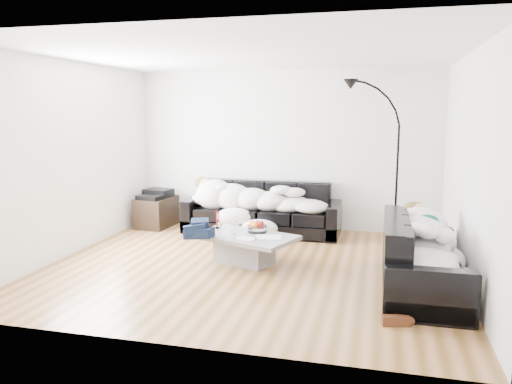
% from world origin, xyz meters
% --- Properties ---
extents(ground, '(5.00, 5.00, 0.00)m').
position_xyz_m(ground, '(0.00, 0.00, 0.00)').
color(ground, brown).
rests_on(ground, ground).
extents(wall_back, '(5.00, 0.02, 2.60)m').
position_xyz_m(wall_back, '(0.00, 2.25, 1.30)').
color(wall_back, silver).
rests_on(wall_back, ground).
extents(wall_left, '(0.02, 4.50, 2.60)m').
position_xyz_m(wall_left, '(-2.50, 0.00, 1.30)').
color(wall_left, silver).
rests_on(wall_left, ground).
extents(wall_right, '(0.02, 4.50, 2.60)m').
position_xyz_m(wall_right, '(2.50, 0.00, 1.30)').
color(wall_right, silver).
rests_on(wall_right, ground).
extents(ceiling, '(5.00, 5.00, 0.00)m').
position_xyz_m(ceiling, '(0.00, 0.00, 2.60)').
color(ceiling, white).
rests_on(ceiling, ground).
extents(sofa_back, '(2.47, 0.85, 0.81)m').
position_xyz_m(sofa_back, '(-0.27, 1.75, 0.40)').
color(sofa_back, black).
rests_on(sofa_back, ground).
extents(sofa_right, '(0.83, 1.94, 0.78)m').
position_xyz_m(sofa_right, '(2.03, -0.37, 0.39)').
color(sofa_right, black).
rests_on(sofa_right, ground).
extents(sleeper_back, '(2.09, 0.72, 0.42)m').
position_xyz_m(sleeper_back, '(-0.27, 1.70, 0.63)').
color(sleeper_back, silver).
rests_on(sleeper_back, sofa_back).
extents(sleeper_right, '(0.70, 1.66, 0.41)m').
position_xyz_m(sleeper_right, '(2.03, -0.37, 0.62)').
color(sleeper_right, silver).
rests_on(sleeper_right, sofa_right).
extents(teal_cushion, '(0.42, 0.38, 0.20)m').
position_xyz_m(teal_cushion, '(1.97, 0.23, 0.72)').
color(teal_cushion, '#09453A').
rests_on(teal_cushion, sofa_right).
extents(coffee_table, '(1.45, 1.14, 0.37)m').
position_xyz_m(coffee_table, '(-0.11, 0.11, 0.19)').
color(coffee_table, '#939699').
rests_on(coffee_table, ground).
extents(fruit_bowl, '(0.29, 0.29, 0.16)m').
position_xyz_m(fruit_bowl, '(0.02, 0.28, 0.45)').
color(fruit_bowl, white).
rests_on(fruit_bowl, coffee_table).
extents(wine_glass_a, '(0.07, 0.07, 0.16)m').
position_xyz_m(wine_glass_a, '(-0.32, 0.25, 0.45)').
color(wine_glass_a, white).
rests_on(wine_glass_a, coffee_table).
extents(wine_glass_b, '(0.07, 0.07, 0.16)m').
position_xyz_m(wine_glass_b, '(-0.42, 0.10, 0.45)').
color(wine_glass_b, white).
rests_on(wine_glass_b, coffee_table).
extents(wine_glass_c, '(0.09, 0.09, 0.18)m').
position_xyz_m(wine_glass_c, '(-0.24, 0.11, 0.46)').
color(wine_glass_c, white).
rests_on(wine_glass_c, coffee_table).
extents(candle_left, '(0.05, 0.05, 0.25)m').
position_xyz_m(candle_left, '(-0.55, 0.35, 0.50)').
color(candle_left, maroon).
rests_on(candle_left, coffee_table).
extents(candle_right, '(0.05, 0.05, 0.22)m').
position_xyz_m(candle_right, '(-0.54, 0.37, 0.48)').
color(candle_right, maroon).
rests_on(candle_right, coffee_table).
extents(newspaper_a, '(0.36, 0.30, 0.01)m').
position_xyz_m(newspaper_a, '(0.22, 0.05, 0.38)').
color(newspaper_a, silver).
rests_on(newspaper_a, coffee_table).
extents(newspaper_b, '(0.29, 0.24, 0.01)m').
position_xyz_m(newspaper_b, '(-0.03, -0.08, 0.38)').
color(newspaper_b, silver).
rests_on(newspaper_b, coffee_table).
extents(navy_jacket, '(0.37, 0.31, 0.18)m').
position_xyz_m(navy_jacket, '(-0.63, -0.16, 0.54)').
color(navy_jacket, black).
rests_on(navy_jacket, coffee_table).
extents(shoes, '(0.44, 0.32, 0.10)m').
position_xyz_m(shoes, '(1.81, -1.32, 0.05)').
color(shoes, '#472311').
rests_on(shoes, ground).
extents(av_cabinet, '(0.55, 0.76, 0.50)m').
position_xyz_m(av_cabinet, '(-2.10, 1.75, 0.25)').
color(av_cabinet, black).
rests_on(av_cabinet, ground).
extents(stereo, '(0.49, 0.41, 0.13)m').
position_xyz_m(stereo, '(-2.10, 1.75, 0.56)').
color(stereo, black).
rests_on(stereo, av_cabinet).
extents(floor_lamp, '(0.80, 0.40, 2.12)m').
position_xyz_m(floor_lamp, '(1.79, 1.91, 1.06)').
color(floor_lamp, black).
rests_on(floor_lamp, ground).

